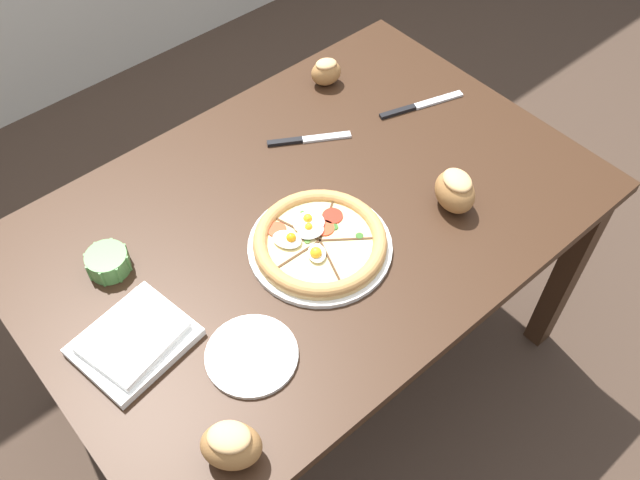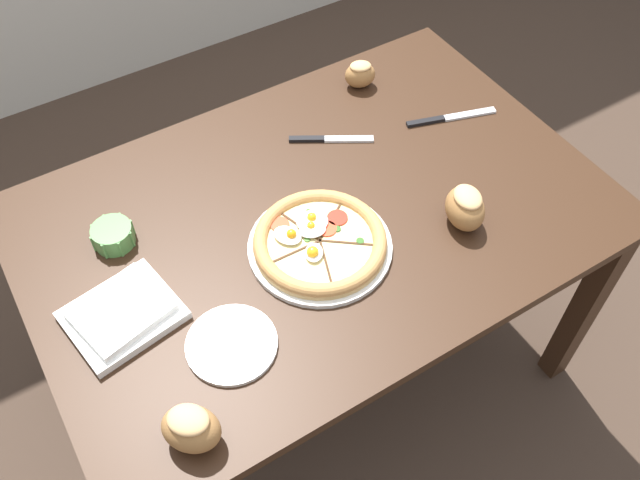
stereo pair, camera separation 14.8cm
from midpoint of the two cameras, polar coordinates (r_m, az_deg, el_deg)
name	(u,v)px [view 1 (the left image)]	position (r m, az deg, el deg)	size (l,w,h in m)	color
ground_plane	(312,363)	(2.17, -2.66, -10.43)	(12.00, 12.00, 0.00)	#3D2D23
dining_table	(310,238)	(1.64, -3.46, 0.01)	(1.34, 0.90, 0.73)	#331E11
pizza	(319,242)	(1.49, -2.88, -0.38)	(0.32, 0.32, 0.06)	white
ramekin_bowl	(108,262)	(1.54, -20.10, -1.90)	(0.10, 0.10, 0.05)	#4C8442
napkin_folded	(134,340)	(1.42, -18.35, -8.22)	(0.24, 0.22, 0.04)	white
bread_piece_near	(455,191)	(1.56, 8.67, 3.98)	(0.11, 0.13, 0.10)	#A3703D
bread_piece_mid	(231,445)	(1.24, -11.05, -16.81)	(0.13, 0.14, 0.10)	#A3703D
bread_piece_far	(326,72)	(1.89, -1.79, 13.88)	(0.10, 0.09, 0.07)	#A3703D
knife_main	(308,139)	(1.74, -3.48, 8.34)	(0.19, 0.13, 0.01)	silver
knife_spare	(420,105)	(1.84, 6.15, 11.10)	(0.24, 0.09, 0.01)	silver
side_saucer	(252,355)	(1.36, -8.92, -9.79)	(0.18, 0.18, 0.01)	white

